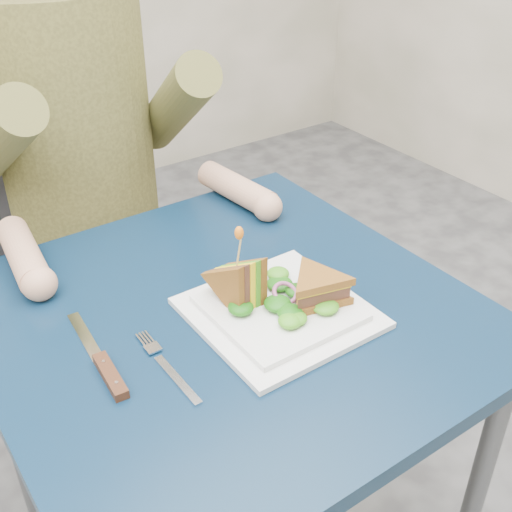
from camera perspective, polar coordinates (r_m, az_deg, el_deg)
table at (r=1.09m, az=-2.49°, el=-8.17°), size 0.75×0.75×0.73m
chair at (r=1.68m, az=-15.41°, el=2.03°), size 0.42×0.40×0.93m
diner at (r=1.43m, az=-15.91°, el=13.13°), size 0.54×0.59×0.74m
plate at (r=1.02m, az=2.07°, el=-4.89°), size 0.26×0.26×0.02m
sandwich_flat at (r=1.02m, az=5.45°, el=-2.87°), size 0.14×0.14×0.05m
sandwich_upright at (r=1.01m, az=-1.44°, el=-2.46°), size 0.08×0.12×0.12m
fork at (r=0.94m, az=-7.80°, el=-9.84°), size 0.02×0.18×0.01m
knife at (r=0.95m, az=-13.24°, el=-9.66°), size 0.03×0.22×0.02m
toothpick at (r=0.97m, az=-1.49°, el=0.64°), size 0.01×0.01×0.06m
toothpick_frill at (r=0.96m, az=-1.51°, el=2.06°), size 0.01×0.01×0.02m
lettuce_spill at (r=1.02m, az=1.98°, el=-3.57°), size 0.15×0.13×0.02m
onion_ring at (r=1.02m, az=2.61°, el=-3.29°), size 0.04×0.04×0.02m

